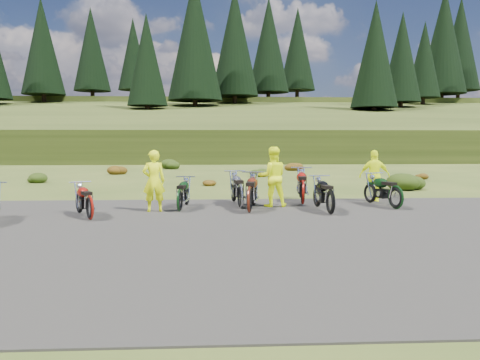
{
  "coord_description": "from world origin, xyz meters",
  "views": [
    {
      "loc": [
        0.01,
        -12.76,
        2.19
      ],
      "look_at": [
        0.74,
        1.59,
        0.94
      ],
      "focal_mm": 35.0,
      "sensor_mm": 36.0,
      "label": 1
    }
  ],
  "objects": [
    {
      "name": "motorcycle_6",
      "position": [
        2.88,
        2.55,
        0.0
      ],
      "size": [
        1.08,
        2.37,
        1.2
      ],
      "primitive_type": null,
      "rotation": [
        0.0,
        0.0,
        1.43
      ],
      "color": "maroon",
      "rests_on": "ground"
    },
    {
      "name": "conifer_26",
      "position": [
        21.0,
        49.0,
        13.37
      ],
      "size": [
        6.16,
        6.16,
        16.0
      ],
      "color": "black",
      "rests_on": "ground"
    },
    {
      "name": "motorcycle_7",
      "position": [
        5.57,
        1.35,
        0.0
      ],
      "size": [
        1.22,
        2.18,
        1.09
      ],
      "primitive_type": null,
      "rotation": [
        0.0,
        0.0,
        1.84
      ],
      "color": "black",
      "rests_on": "ground"
    },
    {
      "name": "ground",
      "position": [
        0.0,
        0.0,
        0.0
      ],
      "size": [
        300.0,
        300.0,
        0.0
      ],
      "primitive_type": "plane",
      "color": "#354818",
      "rests_on": "ground"
    },
    {
      "name": "conifer_27",
      "position": [
        27.0,
        55.0,
        14.06
      ],
      "size": [
        5.72,
        5.72,
        15.0
      ],
      "color": "black",
      "rests_on": "ground"
    },
    {
      "name": "conifer_19",
      "position": [
        -21.0,
        69.0,
        17.36
      ],
      "size": [
        6.16,
        6.16,
        16.0
      ],
      "color": "black",
      "rests_on": "ground"
    },
    {
      "name": "shrub_4",
      "position": [
        -0.4,
        9.2,
        0.23
      ],
      "size": [
        0.77,
        0.77,
        0.45
      ],
      "primitive_type": "ellipsoid",
      "color": "#5A2B0B",
      "rests_on": "ground"
    },
    {
      "name": "shrub_3",
      "position": [
        -3.3,
        21.9,
        0.46
      ],
      "size": [
        1.56,
        1.56,
        0.92
      ],
      "primitive_type": "ellipsoid",
      "color": "#1F300C",
      "rests_on": "ground"
    },
    {
      "name": "shrub_1",
      "position": [
        -9.1,
        11.3,
        0.31
      ],
      "size": [
        1.03,
        1.03,
        0.61
      ],
      "primitive_type": "ellipsoid",
      "color": "#1F300C",
      "rests_on": "ground"
    },
    {
      "name": "shrub_2",
      "position": [
        -6.2,
        16.6,
        0.38
      ],
      "size": [
        1.3,
        1.3,
        0.77
      ],
      "primitive_type": "ellipsoid",
      "color": "#5A2B0B",
      "rests_on": "ground"
    },
    {
      "name": "shrub_6",
      "position": [
        5.4,
        19.8,
        0.38
      ],
      "size": [
        1.3,
        1.3,
        0.77
      ],
      "primitive_type": "ellipsoid",
      "color": "#5A2B0B",
      "rests_on": "ground"
    },
    {
      "name": "hill_slope",
      "position": [
        0.0,
        50.0,
        0.0
      ],
      "size": [
        300.0,
        45.97,
        9.37
      ],
      "primitive_type": null,
      "rotation": [
        0.14,
        0.0,
        0.0
      ],
      "color": "#2B3712",
      "rests_on": "ground"
    },
    {
      "name": "person_right_a",
      "position": [
        1.82,
        2.14,
        0.96
      ],
      "size": [
        0.96,
        0.76,
        1.92
      ],
      "primitive_type": "imported",
      "rotation": [
        0.0,
        0.0,
        3.18
      ],
      "color": "#E8F90D",
      "rests_on": "ground"
    },
    {
      "name": "conifer_28",
      "position": [
        33.0,
        61.0,
        14.76
      ],
      "size": [
        5.28,
        5.28,
        14.0
      ],
      "color": "black",
      "rests_on": "ground"
    },
    {
      "name": "hill_plateau",
      "position": [
        0.0,
        110.0,
        0.0
      ],
      "size": [
        300.0,
        90.0,
        9.17
      ],
      "primitive_type": "cube",
      "color": "#2B3712",
      "rests_on": "ground"
    },
    {
      "name": "conifer_25",
      "position": [
        15.0,
        74.0,
        18.66
      ],
      "size": [
        6.6,
        6.6,
        17.0
      ],
      "color": "black",
      "rests_on": "ground"
    },
    {
      "name": "person_right_b",
      "position": [
        5.52,
        3.2,
        0.89
      ],
      "size": [
        1.08,
        0.54,
        1.79
      ],
      "primitive_type": "imported",
      "rotation": [
        0.0,
        0.0,
        3.04
      ],
      "color": "#E8F90D",
      "rests_on": "ground"
    },
    {
      "name": "shrub_5",
      "position": [
        2.5,
        14.5,
        0.31
      ],
      "size": [
        1.03,
        1.03,
        0.61
      ],
      "primitive_type": "ellipsoid",
      "color": "#1F300C",
      "rests_on": "ground"
    },
    {
      "name": "person_middle",
      "position": [
        -1.86,
        1.25,
        0.92
      ],
      "size": [
        0.74,
        0.55,
        1.84
      ],
      "primitive_type": "imported",
      "rotation": [
        0.0,
        0.0,
        3.32
      ],
      "color": "#E8F90D",
      "rests_on": "ground"
    },
    {
      "name": "conifer_22",
      "position": [
        -3.0,
        56.0,
        16.77
      ],
      "size": [
        7.92,
        7.92,
        20.0
      ],
      "color": "black",
      "rests_on": "ground"
    },
    {
      "name": "conifer_18",
      "position": [
        -27.0,
        63.0,
        16.66
      ],
      "size": [
        6.6,
        6.6,
        17.0
      ],
      "color": "black",
      "rests_on": "ground"
    },
    {
      "name": "gravel_pad",
      "position": [
        0.0,
        -2.0,
        0.0
      ],
      "size": [
        20.0,
        12.0,
        0.04
      ],
      "primitive_type": "cube",
      "color": "black",
      "rests_on": "ground"
    },
    {
      "name": "shrub_7",
      "position": [
        8.3,
        7.1,
        0.46
      ],
      "size": [
        1.56,
        1.56,
        0.92
      ],
      "primitive_type": "ellipsoid",
      "color": "#1F300C",
      "rests_on": "ground"
    },
    {
      "name": "conifer_30",
      "position": [
        45.0,
        73.0,
        19.66
      ],
      "size": [
        7.48,
        7.48,
        19.0
      ],
      "color": "black",
      "rests_on": "ground"
    },
    {
      "name": "motorcycle_1",
      "position": [
        -3.39,
        -0.14,
        0.0
      ],
      "size": [
        1.44,
        1.94,
        0.98
      ],
      "primitive_type": null,
      "rotation": [
        0.0,
        0.0,
        2.07
      ],
      "color": "maroon",
      "rests_on": "ground"
    },
    {
      "name": "motorcycle_5",
      "position": [
        3.3,
        0.44,
        0.0
      ],
      "size": [
        0.82,
        2.09,
        1.07
      ],
      "primitive_type": null,
      "rotation": [
        0.0,
        0.0,
        1.64
      ],
      "color": "black",
      "rests_on": "ground"
    },
    {
      "name": "motorcycle_3",
      "position": [
        0.77,
        1.78,
        0.0
      ],
      "size": [
        0.96,
        2.24,
        1.14
      ],
      "primitive_type": null,
      "rotation": [
        0.0,
        0.0,
        1.68
      ],
      "color": "#9B9B9F",
      "rests_on": "ground"
    },
    {
      "name": "conifer_20",
      "position": [
        -15.0,
        75.0,
        17.65
      ],
      "size": [
        5.72,
        5.72,
        15.0
      ],
      "color": "black",
      "rests_on": "ground"
    },
    {
      "name": "conifer_21",
      "position": [
        -9.0,
        50.0,
        12.56
      ],
      "size": [
        5.28,
        5.28,
        14.0
      ],
      "color": "black",
      "rests_on": "ground"
    },
    {
      "name": "motorcycle_4",
      "position": [
        0.98,
        0.86,
        0.0
      ],
      "size": [
        1.1,
        2.31,
        1.16
      ],
      "primitive_type": null,
      "rotation": [
        0.0,
        0.0,
        1.4
      ],
      "color": "#521A0D",
      "rests_on": "ground"
    },
    {
      "name": "conifer_29",
      "position": [
        39.0,
        67.0,
        18.97
      ],
      "size": [
        7.92,
        7.92,
        20.0
      ],
      "color": "black",
      "rests_on": "ground"
    },
    {
      "name": "conifer_23",
      "position": [
        3.0,
        62.0,
        17.47
      ],
      "size": [
        7.48,
        7.48,
        19.0
      ],
      "color": "black",
      "rests_on": "ground"
    },
    {
      "name": "conifer_24",
      "position": [
        9.0,
        68.0,
        18.16
      ],
      "size": [
        7.04,
        7.04,
        18.0
      ],
      "color": "black",
      "rests_on": "ground"
    },
    {
      "name": "motorcycle_2",
      "position": [
        -1.09,
        1.22,
        0.0
      ],
      "size": [
        0.84,
        1.97,
        1.0
      ],
      "primitive_type": null,
      "rotation": [
        0.0,
        0.0,
        1.47
      ],
      "color": "black",
      "rests_on": "ground"
    },
    {
      "name": "shrub_8",
      "position": [
        11.2,
        12.4,
        0.23
      ],
      "size": [
        0.77,
        0.77,
        0.45
      ],
      "primitive_type": "ellipsoid",
      "color": "#5A2B0B",
      "rests_on": "ground"
    }
  ]
}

